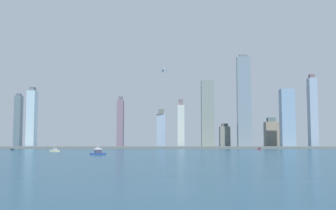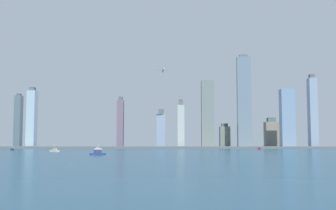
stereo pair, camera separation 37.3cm
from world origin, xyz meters
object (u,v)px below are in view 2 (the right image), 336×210
skyscraper_5 (286,138)px  skyscraper_8 (225,137)px  boat_6 (98,149)px  skyscraper_1 (313,112)px  skyscraper_12 (287,119)px  skyscraper_2 (181,126)px  skyscraper_11 (208,114)px  skyscraper_6 (32,119)px  airplane (163,70)px  skyscraper_13 (244,102)px  skyscraper_4 (18,121)px  boat_5 (55,151)px  skyscraper_10 (246,112)px  skyscraper_9 (120,123)px  boat_3 (259,149)px  skyscraper_3 (271,134)px  boat_0 (98,153)px  boat_4 (12,149)px  skyscraper_0 (161,130)px

skyscraper_5 → skyscraper_8: bearing=-166.3°
skyscraper_8 → boat_6: 282.56m
skyscraper_1 → skyscraper_12: (-58.86, -39.86, -14.33)m
skyscraper_2 → skyscraper_11: size_ratio=0.73×
skyscraper_6 → airplane: (248.85, -4.67, 91.79)m
boat_6 → skyscraper_5: bearing=149.1°
skyscraper_13 → skyscraper_1: bearing=16.5°
skyscraper_4 → skyscraper_8: size_ratio=2.27×
skyscraper_8 → skyscraper_4: bearing=178.6°
skyscraper_11 → boat_5: size_ratio=10.45×
skyscraper_8 → boat_5: skyscraper_8 is taller
skyscraper_11 → boat_5: 378.34m
skyscraper_8 → skyscraper_10: 65.51m
skyscraper_9 → boat_3: (231.61, -226.59, -47.48)m
skyscraper_12 → boat_6: (-320.88, -121.79, -52.39)m
skyscraper_10 → skyscraper_11: skyscraper_10 is taller
skyscraper_2 → boat_5: skyscraper_2 is taller
skyscraper_9 → boat_6: (-8.13, -199.80, -47.50)m
skyscraper_4 → airplane: 309.49m
skyscraper_10 → airplane: bearing=-175.4°
skyscraper_13 → airplane: (-147.42, 23.19, 63.17)m
skyscraper_6 → skyscraper_13: 398.28m
skyscraper_6 → skyscraper_13: (396.27, -27.86, 28.62)m
skyscraper_6 → boat_6: 220.55m
skyscraper_1 → skyscraper_8: skyscraper_1 is taller
skyscraper_10 → skyscraper_12: (68.70, -35.06, -15.15)m
skyscraper_1 → skyscraper_11: bearing=-175.0°
skyscraper_3 → boat_0: (-256.66, -495.56, -25.84)m
skyscraper_9 → boat_4: skyscraper_9 is taller
skyscraper_12 → skyscraper_3: bearing=98.7°
skyscraper_13 → boat_0: skyscraper_13 is taller
skyscraper_4 → boat_4: bearing=-71.1°
skyscraper_1 → skyscraper_4: bearing=176.9°
skyscraper_3 → airplane: size_ratio=1.84×
skyscraper_4 → boat_4: skyscraper_4 is taller
skyscraper_4 → skyscraper_10: (447.31, -36.12, 16.09)m
skyscraper_0 → skyscraper_2: bearing=-53.3°
skyscraper_11 → skyscraper_12: (142.48, -22.31, -9.72)m
skyscraper_3 → boat_6: size_ratio=4.25×
skyscraper_0 → skyscraper_4: bearing=-176.4°
skyscraper_4 → boat_6: skyscraper_4 is taller
boat_6 → airplane: airplane is taller
boat_0 → skyscraper_3: bearing=43.7°
skyscraper_10 → boat_3: 196.05m
skyscraper_1 → boat_6: skyscraper_1 is taller
skyscraper_10 → boat_5: skyscraper_10 is taller
skyscraper_0 → boat_4: bearing=-124.4°
skyscraper_10 → boat_4: 429.44m
boat_0 → skyscraper_0: bearing=66.9°
skyscraper_11 → boat_0: size_ratio=9.26×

